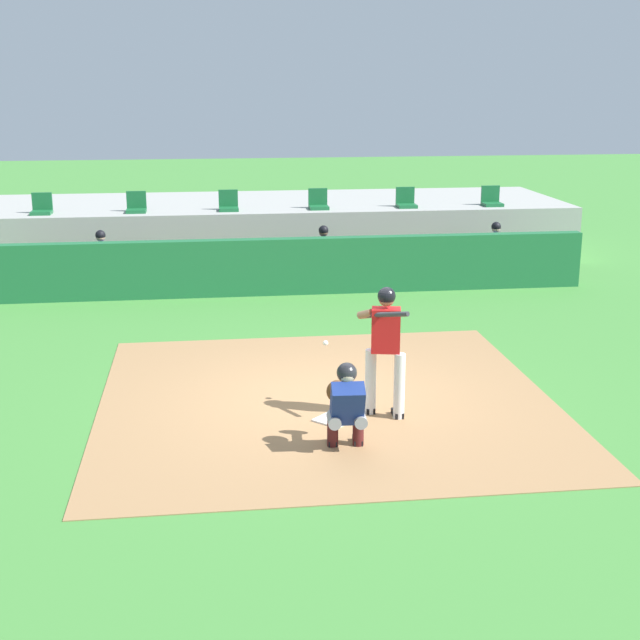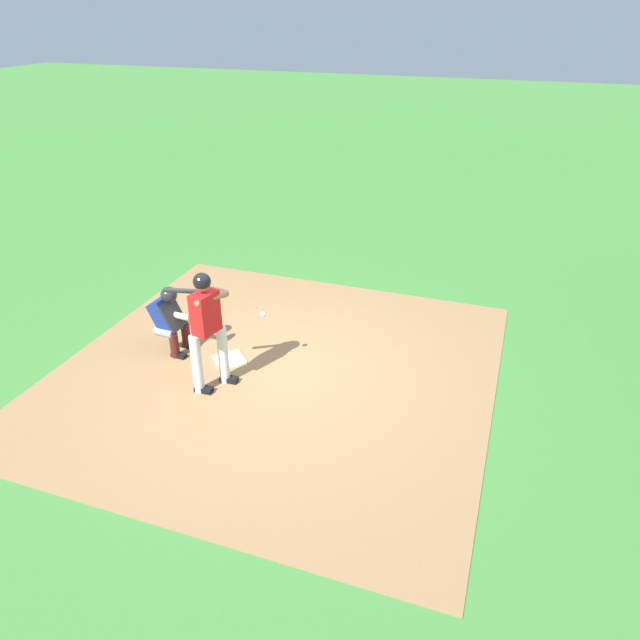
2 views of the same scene
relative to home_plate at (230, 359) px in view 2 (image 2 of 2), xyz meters
name	(u,v)px [view 2 (image 2 of 2)]	position (x,y,z in m)	size (l,w,h in m)	color
ground_plane	(277,370)	(0.00, 0.80, -0.02)	(80.00, 80.00, 0.00)	#428438
dirt_infield	(277,370)	(0.00, 0.80, -0.02)	(6.40, 6.40, 0.01)	#9E754C
home_plate	(230,359)	(0.00, 0.00, 0.00)	(0.44, 0.44, 0.02)	white
batter_at_plate	(207,324)	(0.69, 0.09, 1.01)	(0.63, 0.82, 1.80)	silver
catcher_crouched	(173,317)	(0.00, -0.94, 0.59)	(0.50, 1.91, 1.13)	gray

